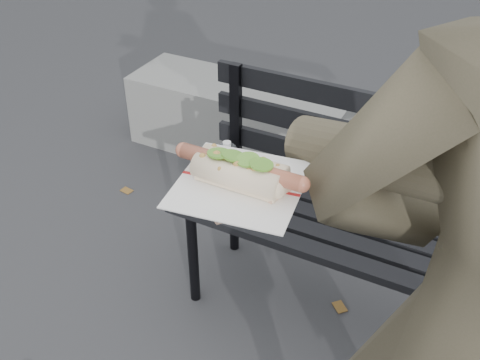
{
  "coord_description": "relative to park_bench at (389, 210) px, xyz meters",
  "views": [
    {
      "loc": [
        0.2,
        -0.72,
        1.72
      ],
      "look_at": [
        -0.12,
        -0.1,
        1.22
      ],
      "focal_mm": 42.0,
      "sensor_mm": 36.0,
      "label": 1
    }
  ],
  "objects": [
    {
      "name": "held_hotdog",
      "position": [
        0.12,
        -0.88,
        0.73
      ],
      "size": [
        0.64,
        0.31,
        0.2
      ],
      "color": "#443F2D"
    },
    {
      "name": "concrete_block",
      "position": [
        -1.02,
        0.84,
        -0.32
      ],
      "size": [
        1.2,
        0.4,
        0.4
      ],
      "primitive_type": "cube",
      "color": "slate",
      "rests_on": "ground"
    },
    {
      "name": "park_bench",
      "position": [
        0.0,
        0.0,
        0.0
      ],
      "size": [
        1.5,
        0.44,
        0.88
      ],
      "color": "black",
      "rests_on": "ground"
    }
  ]
}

